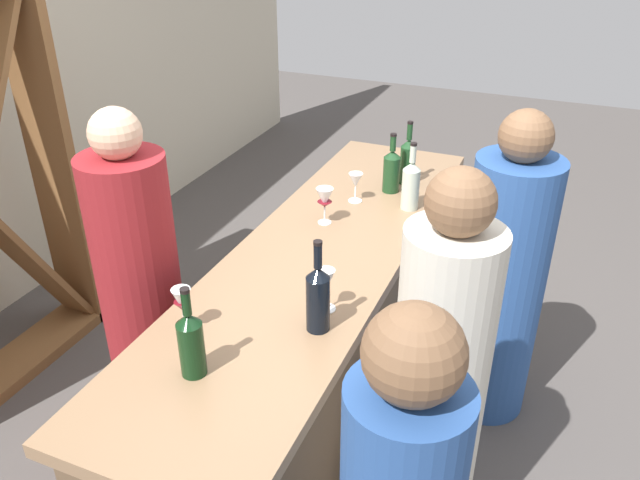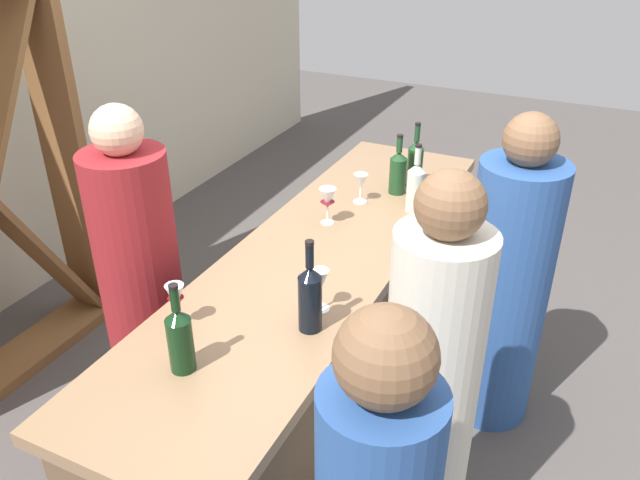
# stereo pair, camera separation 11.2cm
# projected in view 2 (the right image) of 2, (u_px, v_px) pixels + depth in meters

# --- Properties ---
(ground_plane) EXTENTS (12.00, 12.00, 0.00)m
(ground_plane) POSITION_uv_depth(u_px,v_px,m) (320.00, 423.00, 3.07)
(ground_plane) COLOR #4C4744
(bar_counter) EXTENTS (2.53, 0.67, 0.96)m
(bar_counter) POSITION_uv_depth(u_px,v_px,m) (320.00, 343.00, 2.84)
(bar_counter) COLOR brown
(bar_counter) RESTS_ON ground
(wine_bottle_leftmost_dark_green) EXTENTS (0.08, 0.08, 0.31)m
(wine_bottle_leftmost_dark_green) POSITION_uv_depth(u_px,v_px,m) (180.00, 338.00, 1.92)
(wine_bottle_leftmost_dark_green) COLOR black
(wine_bottle_leftmost_dark_green) RESTS_ON bar_counter
(wine_bottle_second_left_near_black) EXTENTS (0.08, 0.08, 0.34)m
(wine_bottle_second_left_near_black) POSITION_uv_depth(u_px,v_px,m) (310.00, 297.00, 2.09)
(wine_bottle_second_left_near_black) COLOR black
(wine_bottle_second_left_near_black) RESTS_ON bar_counter
(wine_bottle_center_clear_pale) EXTENTS (0.08, 0.08, 0.32)m
(wine_bottle_center_clear_pale) POSITION_uv_depth(u_px,v_px,m) (416.00, 186.00, 2.88)
(wine_bottle_center_clear_pale) COLOR #B7C6B2
(wine_bottle_center_clear_pale) RESTS_ON bar_counter
(wine_bottle_second_right_olive_green) EXTENTS (0.08, 0.08, 0.29)m
(wine_bottle_second_right_olive_green) POSITION_uv_depth(u_px,v_px,m) (398.00, 171.00, 3.05)
(wine_bottle_second_right_olive_green) COLOR #193D1E
(wine_bottle_second_right_olive_green) RESTS_ON bar_counter
(wine_bottle_rightmost_olive_green) EXTENTS (0.08, 0.08, 0.32)m
(wine_bottle_rightmost_olive_green) POSITION_uv_depth(u_px,v_px,m) (415.00, 162.00, 3.13)
(wine_bottle_rightmost_olive_green) COLOR #193D1E
(wine_bottle_rightmost_olive_green) RESTS_ON bar_counter
(wine_glass_near_left) EXTENTS (0.07, 0.07, 0.16)m
(wine_glass_near_left) POSITION_uv_depth(u_px,v_px,m) (320.00, 282.00, 2.19)
(wine_glass_near_left) COLOR white
(wine_glass_near_left) RESTS_ON bar_counter
(wine_glass_near_center) EXTENTS (0.07, 0.07, 0.14)m
(wine_glass_near_center) POSITION_uv_depth(u_px,v_px,m) (361.00, 182.00, 2.97)
(wine_glass_near_center) COLOR white
(wine_glass_near_center) RESTS_ON bar_counter
(wine_glass_near_right) EXTENTS (0.08, 0.08, 0.17)m
(wine_glass_near_right) POSITION_uv_depth(u_px,v_px,m) (328.00, 200.00, 2.77)
(wine_glass_near_right) COLOR white
(wine_glass_near_right) RESTS_ON bar_counter
(wine_glass_far_left) EXTENTS (0.06, 0.06, 0.16)m
(wine_glass_far_left) POSITION_uv_depth(u_px,v_px,m) (176.00, 299.00, 2.12)
(wine_glass_far_left) COLOR white
(wine_glass_far_left) RESTS_ON bar_counter
(person_left_guest) EXTENTS (0.39, 0.39, 1.50)m
(person_left_guest) POSITION_uv_depth(u_px,v_px,m) (506.00, 289.00, 2.85)
(person_left_guest) COLOR #284C8C
(person_left_guest) RESTS_ON ground
(person_center_guest) EXTENTS (0.33, 0.33, 1.59)m
(person_center_guest) POSITION_uv_depth(u_px,v_px,m) (429.00, 403.00, 2.14)
(person_center_guest) COLOR beige
(person_center_guest) RESTS_ON ground
(person_server_behind) EXTENTS (0.36, 0.36, 1.60)m
(person_server_behind) POSITION_uv_depth(u_px,v_px,m) (145.00, 305.00, 2.65)
(person_server_behind) COLOR maroon
(person_server_behind) RESTS_ON ground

